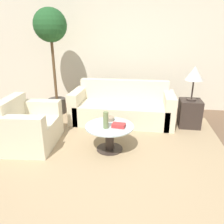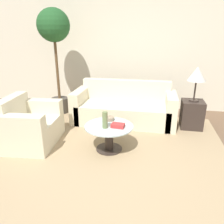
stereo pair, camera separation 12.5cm
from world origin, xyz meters
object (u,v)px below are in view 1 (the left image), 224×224
(vase, at_px, (106,120))
(potted_plant, at_px, (51,38))
(sofa_main, at_px, (122,108))
(book_stack, at_px, (119,125))
(coffee_table, at_px, (110,134))
(armchair, at_px, (28,128))
(table_lamp, at_px, (195,74))
(bowl, at_px, (110,119))

(vase, bearing_deg, potted_plant, 131.90)
(sofa_main, relative_size, book_stack, 9.86)
(sofa_main, distance_m, book_stack, 1.31)
(sofa_main, relative_size, potted_plant, 0.91)
(coffee_table, relative_size, book_stack, 3.62)
(armchair, bearing_deg, sofa_main, -53.27)
(coffee_table, height_order, book_stack, book_stack)
(table_lamp, relative_size, vase, 2.53)
(book_stack, bearing_deg, armchair, -174.40)
(armchair, height_order, vase, armchair)
(vase, bearing_deg, table_lamp, 41.18)
(coffee_table, distance_m, vase, 0.29)
(coffee_table, distance_m, potted_plant, 2.54)
(sofa_main, distance_m, table_lamp, 1.55)
(potted_plant, distance_m, bowl, 2.30)
(potted_plant, xyz_separation_m, vase, (1.44, -1.61, -1.12))
(sofa_main, height_order, potted_plant, potted_plant)
(coffee_table, relative_size, vase, 2.96)
(armchair, height_order, book_stack, armchair)
(sofa_main, relative_size, table_lamp, 3.18)
(coffee_table, bearing_deg, table_lamp, 39.81)
(coffee_table, xyz_separation_m, bowl, (-0.03, 0.22, 0.17))
(table_lamp, height_order, book_stack, table_lamp)
(armchair, relative_size, potted_plant, 0.47)
(armchair, xyz_separation_m, bowl, (1.33, 0.24, 0.16))
(coffee_table, distance_m, book_stack, 0.23)
(potted_plant, height_order, book_stack, potted_plant)
(table_lamp, height_order, vase, table_lamp)
(sofa_main, height_order, bowl, sofa_main)
(bowl, height_order, book_stack, same)
(table_lamp, bearing_deg, sofa_main, 176.18)
(sofa_main, relative_size, armchair, 1.94)
(bowl, distance_m, book_stack, 0.31)
(sofa_main, distance_m, vase, 1.38)
(book_stack, bearing_deg, bowl, 131.03)
(armchair, height_order, potted_plant, potted_plant)
(potted_plant, bearing_deg, table_lamp, -6.79)
(coffee_table, xyz_separation_m, vase, (-0.04, -0.09, 0.27))
(sofa_main, bearing_deg, coffee_table, -92.96)
(table_lamp, bearing_deg, bowl, -146.46)
(sofa_main, xyz_separation_m, vase, (-0.11, -1.35, 0.27))
(vase, bearing_deg, bowl, 88.44)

